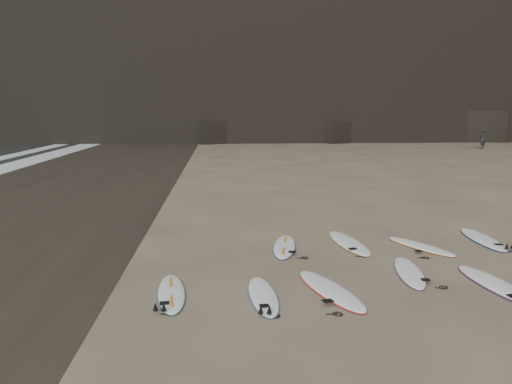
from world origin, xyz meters
TOP-DOWN VIEW (x-y plane):
  - ground at (0.00, 0.00)m, footprint 240.00×240.00m
  - wet_sand at (-13.00, 10.00)m, footprint 12.00×200.00m
  - surfboard_0 at (-3.84, -0.81)m, footprint 0.66×2.29m
  - surfboard_1 at (-2.40, -0.60)m, footprint 1.35×2.71m
  - surfboard_2 at (-0.30, 0.42)m, footprint 0.98×2.42m
  - surfboard_3 at (1.27, -0.56)m, footprint 0.91×2.75m
  - surfboard_5 at (-2.93, 2.81)m, footprint 1.00×2.50m
  - surfboard_6 at (-1.06, 3.04)m, footprint 0.96×2.76m
  - surfboard_7 at (0.85, 2.56)m, footprint 1.54×2.33m
  - surfboard_8 at (2.96, 3.16)m, footprint 0.82×2.72m
  - surfboard_11 at (-5.73, -0.53)m, footprint 0.80×2.33m
  - person_a at (20.42, 35.73)m, footprint 0.81×0.78m

SIDE VIEW (x-z plane):
  - ground at x=0.00m, z-range 0.00..0.00m
  - wet_sand at x=-13.00m, z-range 0.00..0.01m
  - surfboard_0 at x=-3.84m, z-range 0.00..0.08m
  - surfboard_11 at x=-5.73m, z-range 0.00..0.08m
  - surfboard_7 at x=0.85m, z-range 0.00..0.08m
  - surfboard_2 at x=-0.30m, z-range 0.00..0.08m
  - surfboard_5 at x=-2.93m, z-range 0.00..0.09m
  - surfboard_1 at x=-2.40m, z-range 0.00..0.09m
  - surfboard_8 at x=2.96m, z-range 0.00..0.10m
  - surfboard_3 at x=1.27m, z-range 0.00..0.10m
  - surfboard_6 at x=-1.06m, z-range 0.00..0.10m
  - person_a at x=20.42m, z-range 0.00..1.87m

